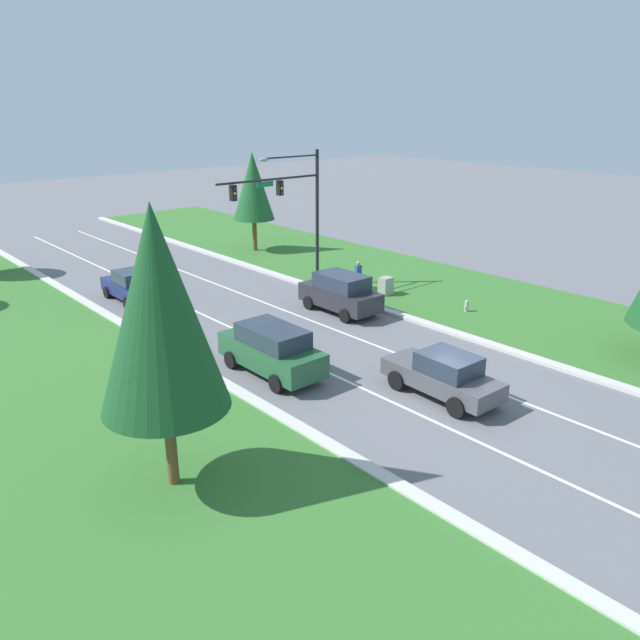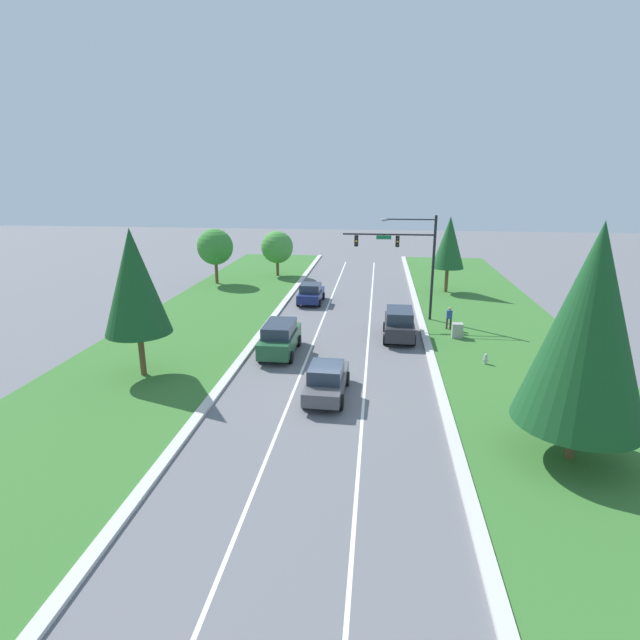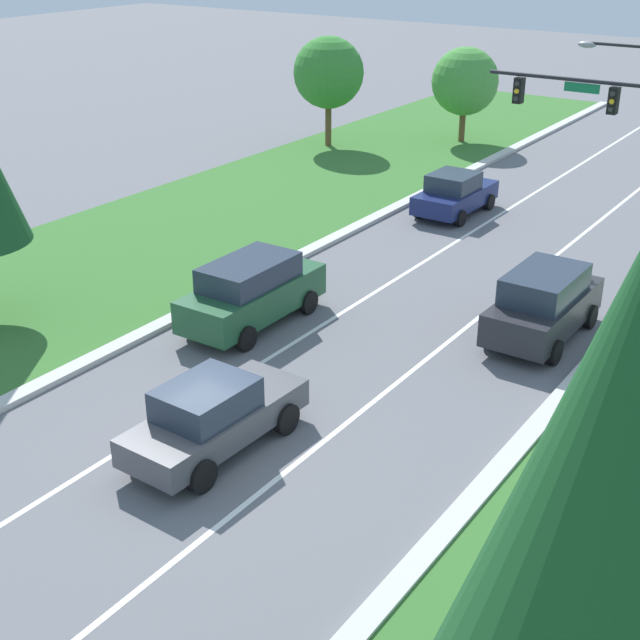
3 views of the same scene
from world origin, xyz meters
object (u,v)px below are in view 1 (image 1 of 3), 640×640
(pedestrian, at_px, (358,274))
(utility_cabinet, at_px, (386,287))
(navy_sedan, at_px, (132,286))
(fire_hydrant, at_px, (466,306))
(conifer_mid_left_tree, at_px, (159,310))
(charcoal_suv, at_px, (340,293))
(forest_suv, at_px, (272,349))
(traffic_signal_mast, at_px, (291,200))
(graphite_sedan, at_px, (443,375))
(conifer_near_right_tree, at_px, (253,186))

(pedestrian, bearing_deg, utility_cabinet, 100.21)
(navy_sedan, distance_m, fire_hydrant, 18.06)
(conifer_mid_left_tree, bearing_deg, charcoal_suv, 30.18)
(forest_suv, bearing_deg, pedestrian, 29.52)
(traffic_signal_mast, relative_size, navy_sedan, 1.86)
(graphite_sedan, distance_m, pedestrian, 14.25)
(traffic_signal_mast, relative_size, conifer_near_right_tree, 1.11)
(forest_suv, xyz_separation_m, graphite_sedan, (3.50, -5.84, -0.17))
(traffic_signal_mast, bearing_deg, forest_suv, -132.84)
(forest_suv, xyz_separation_m, fire_hydrant, (12.24, -0.50, -0.70))
(graphite_sedan, height_order, utility_cabinet, graphite_sedan)
(pedestrian, height_order, conifer_mid_left_tree, conifer_mid_left_tree)
(charcoal_suv, relative_size, conifer_mid_left_tree, 0.57)
(forest_suv, relative_size, conifer_near_right_tree, 0.69)
(utility_cabinet, xyz_separation_m, conifer_near_right_tree, (0.96, 13.95, 4.17))
(graphite_sedan, relative_size, fire_hydrant, 6.67)
(fire_hydrant, bearing_deg, graphite_sedan, -148.59)
(traffic_signal_mast, relative_size, graphite_sedan, 1.69)
(pedestrian, bearing_deg, charcoal_suv, 34.26)
(forest_suv, distance_m, utility_cabinet, 12.13)
(traffic_signal_mast, distance_m, utility_cabinet, 7.14)
(traffic_signal_mast, bearing_deg, graphite_sedan, -107.27)
(utility_cabinet, bearing_deg, forest_suv, -158.92)
(utility_cabinet, bearing_deg, fire_hydrant, -79.12)
(forest_suv, distance_m, pedestrian, 12.66)
(graphite_sedan, xyz_separation_m, fire_hydrant, (8.75, 5.34, -0.53))
(forest_suv, bearing_deg, conifer_mid_left_tree, -147.57)
(utility_cabinet, height_order, conifer_mid_left_tree, conifer_mid_left_tree)
(pedestrian, bearing_deg, conifer_mid_left_tree, 31.79)
(conifer_mid_left_tree, bearing_deg, navy_sedan, 68.04)
(pedestrian, height_order, conifer_near_right_tree, conifer_near_right_tree)
(navy_sedan, bearing_deg, traffic_signal_mast, -28.09)
(charcoal_suv, xyz_separation_m, fire_hydrant, (4.85, -4.41, -0.71))
(utility_cabinet, bearing_deg, conifer_near_right_tree, 86.08)
(pedestrian, bearing_deg, conifer_near_right_tree, -95.05)
(utility_cabinet, height_order, conifer_near_right_tree, conifer_near_right_tree)
(navy_sedan, height_order, conifer_near_right_tree, conifer_near_right_tree)
(fire_hydrant, bearing_deg, charcoal_suv, 137.75)
(conifer_near_right_tree, bearing_deg, traffic_signal_mast, -113.78)
(forest_suv, bearing_deg, traffic_signal_mast, 46.99)
(conifer_near_right_tree, distance_m, conifer_mid_left_tree, 29.61)
(graphite_sedan, distance_m, conifer_mid_left_tree, 11.29)
(charcoal_suv, relative_size, conifer_near_right_tree, 0.65)
(navy_sedan, relative_size, conifer_mid_left_tree, 0.52)
(conifer_near_right_tree, bearing_deg, pedestrian, -96.01)
(pedestrian, distance_m, conifer_near_right_tree, 12.68)
(utility_cabinet, xyz_separation_m, conifer_mid_left_tree, (-18.10, -8.70, 4.74))
(forest_suv, distance_m, charcoal_suv, 8.36)
(utility_cabinet, height_order, pedestrian, pedestrian)
(charcoal_suv, distance_m, conifer_near_right_tree, 15.64)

